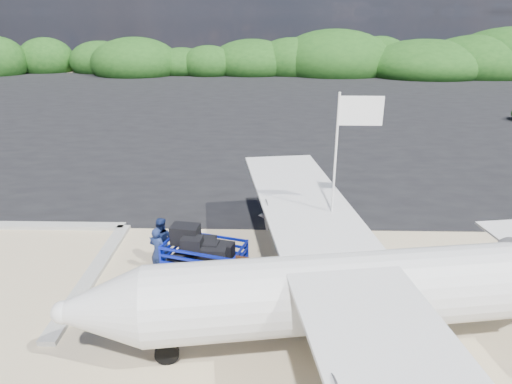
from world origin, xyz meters
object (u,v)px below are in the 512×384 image
Objects in this scene: baggage_cart at (206,275)px; crew_c at (293,268)px; flagpole at (327,286)px; crew_b at (161,241)px; crew_a at (158,251)px; signboard at (258,294)px; aircraft_large at (458,141)px.

crew_c is at bearing -2.47° from baggage_cart.
flagpole reaches higher than crew_b.
baggage_cart is 3.11m from crew_c.
crew_a is 0.94× the size of crew_c.
crew_b is at bearing 170.85° from baggage_cart.
aircraft_large is at bearing 73.12° from signboard.
crew_c is at bearing 159.56° from crew_b.
flagpole is 5.77m from crew_b.
crew_b is (-5.55, 1.34, 0.85)m from flagpole.
crew_c is (-1.14, -0.42, 0.89)m from flagpole.
baggage_cart is at bearing 40.60° from aircraft_large.
signboard is 0.90× the size of crew_b.
flagpole reaches higher than signboard.
crew_c is 21.96m from aircraft_large.
aircraft_large is at bearing -133.74° from crew_b.
crew_a is (-3.29, 1.13, 0.84)m from signboard.
aircraft_large is (12.15, 18.27, -0.89)m from crew_c.
baggage_cart is 0.16× the size of aircraft_large.
flagpole is at bearing 49.83° from aircraft_large.
flagpole reaches higher than crew_c.
aircraft_large is at bearing -110.31° from crew_a.
crew_a is 0.10× the size of aircraft_large.
crew_b is (-0.06, 0.73, 0.00)m from crew_a.
crew_a is 23.87m from aircraft_large.
aircraft_large is at bearing 65.94° from baggage_cart.
signboard is 3.58m from crew_a.
flagpole is at bearing 167.77° from crew_b.
baggage_cart is at bearing -158.16° from crew_a.
aircraft_large is (16.55, 16.51, -0.85)m from crew_b.
aircraft_large is (16.49, 17.24, -0.84)m from crew_a.
aircraft_large is at bearing 58.35° from flagpole.
crew_a reaches higher than baggage_cart.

